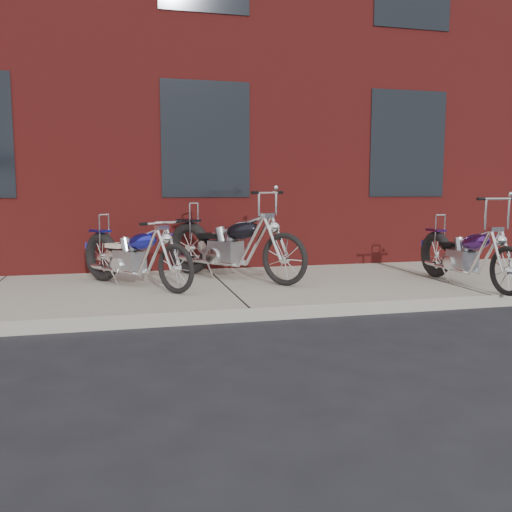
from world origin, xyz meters
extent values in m
plane|color=#26262C|center=(0.00, 0.00, 0.00)|extent=(120.00, 120.00, 0.00)
cube|color=gray|center=(0.00, 1.50, 0.07)|extent=(22.00, 3.00, 0.15)
cube|color=maroon|center=(0.00, 8.00, 4.00)|extent=(22.00, 10.00, 8.00)
torus|color=black|center=(3.12, 1.25, 0.49)|extent=(0.15, 0.67, 0.67)
cube|color=#A7A7A7|center=(3.14, 0.66, 0.48)|extent=(0.27, 0.38, 0.28)
ellipsoid|color=#4A1D6C|center=(3.15, 0.40, 0.75)|extent=(0.26, 0.52, 0.29)
cube|color=black|center=(3.13, 0.90, 0.66)|extent=(0.23, 0.27, 0.06)
cylinder|color=white|center=(3.16, -0.09, 0.70)|extent=(0.05, 0.27, 0.50)
cylinder|color=white|center=(3.16, 0.03, 1.31)|extent=(0.51, 0.05, 0.03)
cylinder|color=white|center=(3.12, 1.18, 0.84)|extent=(0.02, 0.02, 0.45)
cylinder|color=white|center=(3.24, 0.87, 0.35)|extent=(0.07, 0.84, 0.04)
torus|color=black|center=(-1.52, 2.10, 0.49)|extent=(0.52, 0.62, 0.68)
torus|color=black|center=(-0.60, 0.92, 0.46)|extent=(0.43, 0.53, 0.62)
cube|color=#A7A7A7|center=(-1.14, 1.62, 0.48)|extent=(0.44, 0.46, 0.29)
ellipsoid|color=#1F23B2|center=(-0.98, 1.41, 0.76)|extent=(0.52, 0.57, 0.29)
cube|color=beige|center=(-1.29, 1.82, 0.67)|extent=(0.34, 0.35, 0.06)
cylinder|color=white|center=(-0.68, 1.01, 0.71)|extent=(0.20, 0.24, 0.51)
cylinder|color=white|center=(-0.75, 1.11, 1.02)|extent=(0.43, 0.34, 0.03)
cylinder|color=white|center=(-1.47, 2.04, 0.85)|extent=(0.03, 0.03, 0.46)
cylinder|color=white|center=(-1.18, 1.85, 0.36)|extent=(0.56, 0.71, 0.05)
torus|color=black|center=(-0.22, 2.44, 0.54)|extent=(0.62, 0.71, 0.79)
torus|color=black|center=(0.87, 1.11, 0.51)|extent=(0.51, 0.60, 0.71)
cube|color=#A7A7A7|center=(0.22, 1.90, 0.53)|extent=(0.51, 0.53, 0.33)
ellipsoid|color=black|center=(0.42, 1.66, 0.85)|extent=(0.60, 0.65, 0.34)
cube|color=black|center=(0.04, 2.12, 0.75)|extent=(0.40, 0.40, 0.07)
cylinder|color=white|center=(0.78, 1.22, 0.79)|extent=(0.24, 0.27, 0.59)
cylinder|color=white|center=(0.69, 1.33, 1.39)|extent=(0.49, 0.41, 0.03)
cylinder|color=white|center=(-0.17, 2.38, 0.96)|extent=(0.03, 0.03, 0.53)
cylinder|color=white|center=(0.17, 2.17, 0.39)|extent=(0.66, 0.80, 0.05)
camera|label=1|loc=(-1.31, -5.57, 1.42)|focal=38.00mm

